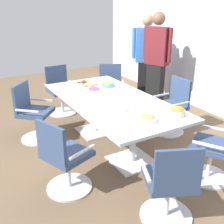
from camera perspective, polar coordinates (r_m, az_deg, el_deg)
The scene contains 17 objects.
ground_plane at distance 4.31m, azimuth 0.00°, elevation -6.85°, with size 10.00×10.00×0.01m, color brown.
conference_table at distance 4.04m, azimuth 0.00°, elevation 0.99°, with size 2.40×1.20×0.75m.
office_chair_0 at distance 3.20m, azimuth -9.89°, elevation -9.79°, with size 0.70×0.70×0.91m.
office_chair_1 at distance 2.82m, azimuth 11.93°, elevation -14.92°, with size 0.71×0.71×0.91m.
office_chair_2 at distance 3.57m, azimuth 20.67°, elevation -7.43°, with size 0.74×0.74×0.91m.
office_chair_3 at distance 4.68m, azimuth 12.21°, elevation 0.64°, with size 0.54×0.54×0.91m.
office_chair_4 at distance 5.50m, azimuth -0.30°, elevation 4.42°, with size 0.73×0.73×0.91m.
office_chair_5 at distance 5.48m, azimuth -10.61°, elevation 3.96°, with size 0.57×0.57×0.91m.
office_chair_6 at distance 4.50m, azimuth -16.05°, elevation -0.63°, with size 0.76×0.76×0.91m.
person_standing_0 at distance 5.94m, azimuth 7.06°, elevation 11.09°, with size 0.43×0.54×1.82m.
person_standing_1 at distance 5.59m, azimuth 9.17°, elevation 10.65°, with size 0.59×0.37×1.88m.
snack_bowl_cookies at distance 3.28m, azimuth 7.31°, elevation -1.27°, with size 0.22×0.22×0.08m.
snack_bowl_candy_mix at distance 4.28m, azimuth -3.78°, elevation 4.50°, with size 0.21×0.21×0.08m.
snack_bowl_chips_orange at distance 3.49m, azimuth 13.28°, elevation 0.11°, with size 0.20×0.20×0.12m.
snack_bowl_chips_yellow at distance 4.58m, azimuth -0.88°, elevation 5.85°, with size 0.21×0.21×0.10m.
donut_platter at distance 4.69m, azimuth -5.22°, elevation 5.82°, with size 0.36×0.36×0.04m.
plate_stack at distance 3.56m, azimuth 1.70°, elevation 0.42°, with size 0.20×0.20×0.03m.
Camera 1 is at (3.26, -1.89, 2.09)m, focal length 44.27 mm.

